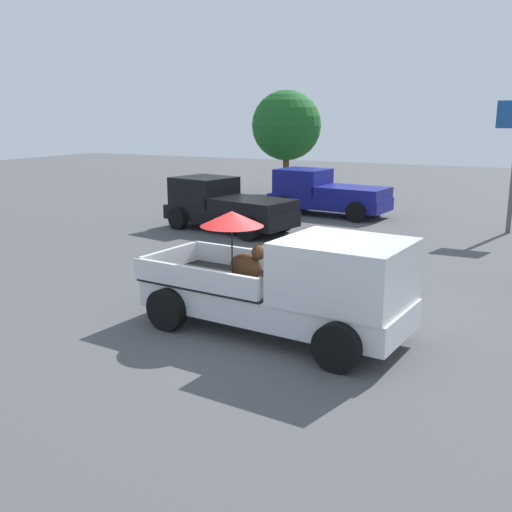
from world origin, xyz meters
TOP-DOWN VIEW (x-y plane):
  - ground_plane at (0.00, 0.00)m, footprint 80.00×80.00m
  - pickup_truck_main at (0.45, -0.05)m, footprint 5.21×2.66m
  - pickup_truck_red at (-3.82, 13.11)m, footprint 4.97×2.59m
  - pickup_truck_far at (-5.78, 8.41)m, footprint 5.07×2.93m
  - tree_by_lot at (-7.94, 18.60)m, footprint 3.50×3.50m

SIDE VIEW (x-z plane):
  - ground_plane at x=0.00m, z-range 0.00..0.00m
  - pickup_truck_red at x=-3.82m, z-range -0.03..1.77m
  - pickup_truck_far at x=-5.78m, z-range -0.03..1.77m
  - pickup_truck_main at x=0.45m, z-range -0.14..2.07m
  - tree_by_lot at x=-7.94m, z-range 0.83..6.02m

